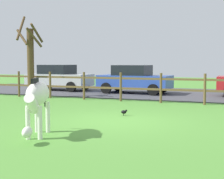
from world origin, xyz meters
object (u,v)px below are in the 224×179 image
object	(u,v)px
zebra	(37,98)
parked_car_silver	(59,77)
bare_tree	(30,59)
parked_car_blue	(134,79)
crow_on_grass	(124,112)

from	to	relation	value
zebra	parked_car_silver	world-z (taller)	parked_car_silver
zebra	parked_car_silver	xyz separation A→B (m)	(-6.09, 11.44, -0.08)
bare_tree	zebra	xyz separation A→B (m)	(5.30, -7.36, -1.00)
bare_tree	parked_car_blue	xyz separation A→B (m)	(4.15, 3.82, -1.08)
parked_car_blue	crow_on_grass	bearing A→B (deg)	-74.71
crow_on_grass	zebra	bearing A→B (deg)	-103.22
zebra	parked_car_silver	bearing A→B (deg)	118.00
crow_on_grass	parked_car_silver	distance (m)	10.40
bare_tree	crow_on_grass	size ratio (longest dim) A/B	18.97
crow_on_grass	parked_car_blue	world-z (taller)	parked_car_blue
zebra	crow_on_grass	distance (m)	3.95
crow_on_grass	parked_car_silver	xyz separation A→B (m)	(-6.97, 7.68, 0.72)
zebra	parked_car_blue	xyz separation A→B (m)	(-1.14, 11.18, -0.08)
crow_on_grass	parked_car_blue	bearing A→B (deg)	105.29
parked_car_silver	parked_car_blue	distance (m)	4.95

